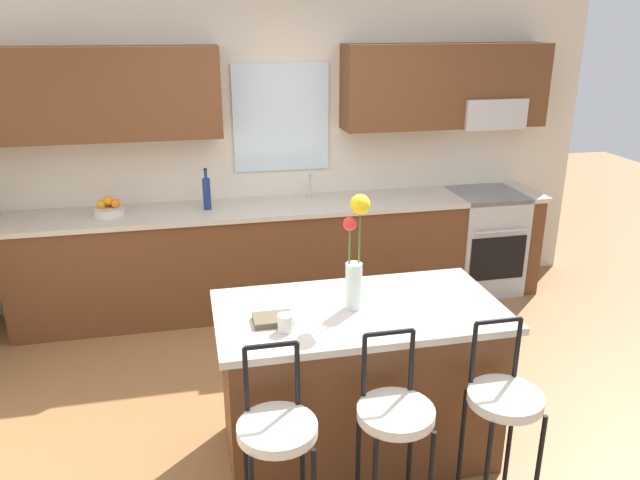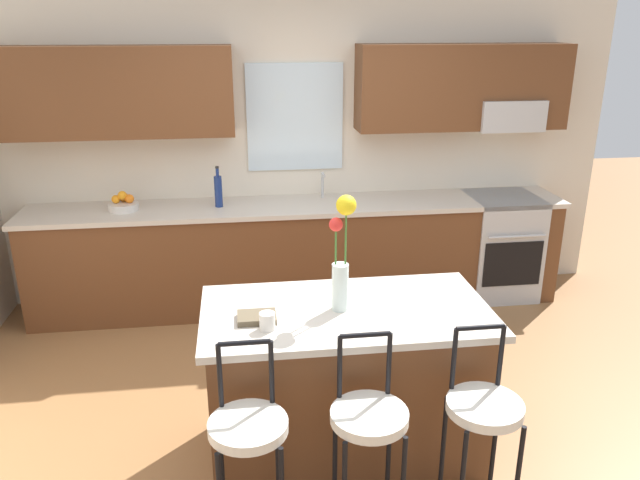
% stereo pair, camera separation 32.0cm
% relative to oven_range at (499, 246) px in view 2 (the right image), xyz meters
% --- Properties ---
extents(ground_plane, '(14.00, 14.00, 0.00)m').
position_rel_oven_range_xyz_m(ground_plane, '(-1.81, -1.68, -0.46)').
color(ground_plane, olive).
extents(back_wall_assembly, '(5.60, 0.50, 2.70)m').
position_rel_oven_range_xyz_m(back_wall_assembly, '(-1.78, 0.31, 1.05)').
color(back_wall_assembly, beige).
rests_on(back_wall_assembly, ground).
extents(counter_run, '(4.56, 0.64, 0.92)m').
position_rel_oven_range_xyz_m(counter_run, '(-1.81, 0.02, 0.01)').
color(counter_run, brown).
rests_on(counter_run, ground).
extents(sink_faucet, '(0.02, 0.13, 0.23)m').
position_rel_oven_range_xyz_m(sink_faucet, '(-1.59, 0.17, 0.60)').
color(sink_faucet, '#B7BABC').
rests_on(sink_faucet, counter_run).
extents(oven_range, '(0.60, 0.64, 0.92)m').
position_rel_oven_range_xyz_m(oven_range, '(0.00, 0.00, 0.00)').
color(oven_range, '#B7BABC').
rests_on(oven_range, ground).
extents(kitchen_island, '(1.56, 0.82, 0.92)m').
position_rel_oven_range_xyz_m(kitchen_island, '(-1.77, -2.02, 0.00)').
color(kitchen_island, brown).
rests_on(kitchen_island, ground).
extents(bar_stool_near, '(0.36, 0.36, 1.04)m').
position_rel_oven_range_xyz_m(bar_stool_near, '(-2.32, -2.64, 0.18)').
color(bar_stool_near, black).
rests_on(bar_stool_near, ground).
extents(bar_stool_middle, '(0.36, 0.36, 1.04)m').
position_rel_oven_range_xyz_m(bar_stool_middle, '(-1.77, -2.64, 0.18)').
color(bar_stool_middle, black).
rests_on(bar_stool_middle, ground).
extents(bar_stool_far, '(0.36, 0.36, 1.04)m').
position_rel_oven_range_xyz_m(bar_stool_far, '(-1.22, -2.64, 0.18)').
color(bar_stool_far, black).
rests_on(bar_stool_far, ground).
extents(flower_vase, '(0.14, 0.11, 0.63)m').
position_rel_oven_range_xyz_m(flower_vase, '(-1.79, -2.01, 0.77)').
color(flower_vase, silver).
rests_on(flower_vase, kitchen_island).
extents(mug_ceramic, '(0.08, 0.08, 0.09)m').
position_rel_oven_range_xyz_m(mug_ceramic, '(-2.20, -2.19, 0.51)').
color(mug_ceramic, silver).
rests_on(mug_ceramic, kitchen_island).
extents(cookbook, '(0.20, 0.15, 0.03)m').
position_rel_oven_range_xyz_m(cookbook, '(-2.25, -2.08, 0.48)').
color(cookbook, brown).
rests_on(cookbook, kitchen_island).
extents(fruit_bowl_oranges, '(0.24, 0.24, 0.16)m').
position_rel_oven_range_xyz_m(fruit_bowl_oranges, '(-3.25, 0.03, 0.51)').
color(fruit_bowl_oranges, silver).
rests_on(fruit_bowl_oranges, counter_run).
extents(bottle_olive_oil, '(0.06, 0.06, 0.34)m').
position_rel_oven_range_xyz_m(bottle_olive_oil, '(-2.48, 0.02, 0.60)').
color(bottle_olive_oil, navy).
rests_on(bottle_olive_oil, counter_run).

